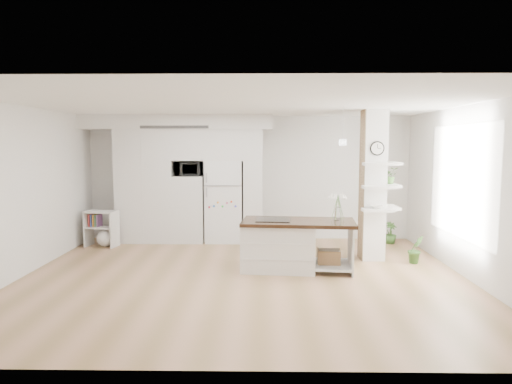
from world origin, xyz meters
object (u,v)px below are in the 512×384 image
kitchen_island (286,244)px  bookshelf (103,231)px  floor_plant_a (416,249)px  refrigerator (224,201)px

kitchen_island → bookshelf: kitchen_island is taller
bookshelf → floor_plant_a: bookshelf is taller
floor_plant_a → kitchen_island: bearing=-169.5°
refrigerator → floor_plant_a: bearing=-26.9°
bookshelf → kitchen_island: bearing=-13.5°
refrigerator → bookshelf: (-2.45, -0.56, -0.55)m
kitchen_island → floor_plant_a: bearing=15.6°
kitchen_island → bookshelf: bearing=160.8°
refrigerator → floor_plant_a: (3.52, -1.79, -0.62)m
floor_plant_a → bookshelf: bearing=168.3°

